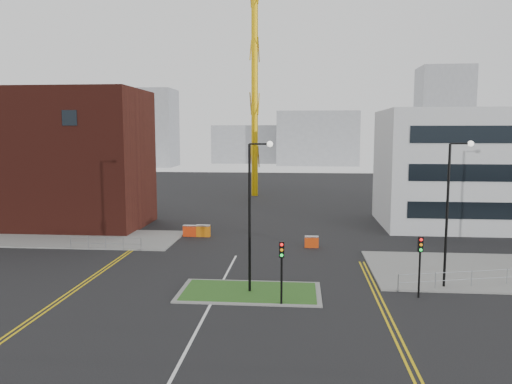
% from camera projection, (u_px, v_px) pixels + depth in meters
% --- Properties ---
extents(ground, '(200.00, 200.00, 0.00)m').
position_uv_depth(ground, '(188.00, 348.00, 22.50)').
color(ground, black).
rests_on(ground, ground).
extents(pavement_left, '(28.00, 8.00, 0.12)m').
position_uv_depth(pavement_left, '(28.00, 237.00, 46.02)').
color(pavement_left, slate).
rests_on(pavement_left, ground).
extents(island_kerb, '(8.60, 4.60, 0.08)m').
position_uv_depth(island_kerb, '(250.00, 292.00, 30.24)').
color(island_kerb, slate).
rests_on(island_kerb, ground).
extents(grass_island, '(8.00, 4.00, 0.12)m').
position_uv_depth(grass_island, '(250.00, 292.00, 30.23)').
color(grass_island, '#2A551C').
rests_on(grass_island, ground).
extents(brick_building, '(24.20, 10.07, 14.24)m').
position_uv_depth(brick_building, '(29.00, 160.00, 51.41)').
color(brick_building, '#471811').
rests_on(brick_building, ground).
extents(office_block, '(25.00, 12.20, 12.00)m').
position_uv_depth(office_block, '(506.00, 169.00, 51.14)').
color(office_block, silver).
rests_on(office_block, ground).
extents(tower_crane, '(52.20, 11.17, 41.89)m').
position_uv_depth(tower_crane, '(291.00, 0.00, 72.16)').
color(tower_crane, '#E5AF0D').
rests_on(tower_crane, ground).
extents(streetlamp_island, '(1.46, 0.36, 9.18)m').
position_uv_depth(streetlamp_island, '(253.00, 205.00, 29.58)').
color(streetlamp_island, black).
rests_on(streetlamp_island, ground).
extents(streetlamp_right_near, '(1.46, 0.36, 9.18)m').
position_uv_depth(streetlamp_right_near, '(451.00, 202.00, 30.51)').
color(streetlamp_right_near, black).
rests_on(streetlamp_right_near, ground).
extents(traffic_light_island, '(0.28, 0.33, 3.65)m').
position_uv_depth(traffic_light_island, '(282.00, 261.00, 27.76)').
color(traffic_light_island, black).
rests_on(traffic_light_island, ground).
extents(traffic_light_right, '(0.28, 0.33, 3.65)m').
position_uv_depth(traffic_light_right, '(420.00, 255.00, 29.04)').
color(traffic_light_right, black).
rests_on(traffic_light_right, ground).
extents(railing_left, '(6.05, 0.05, 1.10)m').
position_uv_depth(railing_left, '(106.00, 241.00, 41.19)').
color(railing_left, gray).
rests_on(railing_left, ground).
extents(centre_line, '(0.15, 30.00, 0.01)m').
position_uv_depth(centre_line, '(197.00, 330.00, 24.48)').
color(centre_line, silver).
rests_on(centre_line, ground).
extents(yellow_left_a, '(0.12, 24.00, 0.01)m').
position_uv_depth(yellow_left_a, '(89.00, 278.00, 33.19)').
color(yellow_left_a, gold).
rests_on(yellow_left_a, ground).
extents(yellow_left_b, '(0.12, 24.00, 0.01)m').
position_uv_depth(yellow_left_b, '(93.00, 279.00, 33.16)').
color(yellow_left_b, gold).
rests_on(yellow_left_b, ground).
extents(yellow_right_a, '(0.12, 20.00, 0.01)m').
position_uv_depth(yellow_right_a, '(381.00, 308.00, 27.60)').
color(yellow_right_a, gold).
rests_on(yellow_right_a, ground).
extents(yellow_right_b, '(0.12, 20.00, 0.01)m').
position_uv_depth(yellow_right_b, '(386.00, 308.00, 27.58)').
color(yellow_right_b, gold).
rests_on(yellow_right_b, ground).
extents(skyline_a, '(18.00, 12.00, 22.00)m').
position_uv_depth(skyline_a, '(144.00, 128.00, 143.41)').
color(skyline_a, gray).
rests_on(skyline_a, ground).
extents(skyline_b, '(24.00, 12.00, 16.00)m').
position_uv_depth(skyline_b, '(317.00, 138.00, 149.26)').
color(skyline_b, gray).
rests_on(skyline_b, ground).
extents(skyline_c, '(14.00, 12.00, 28.00)m').
position_uv_depth(skyline_c, '(443.00, 117.00, 140.53)').
color(skyline_c, gray).
rests_on(skyline_c, ground).
extents(skyline_d, '(30.00, 12.00, 12.00)m').
position_uv_depth(skyline_d, '(260.00, 144.00, 160.97)').
color(skyline_d, gray).
rests_on(skyline_d, ground).
extents(barrier_left, '(1.27, 0.43, 1.06)m').
position_uv_depth(barrier_left, '(190.00, 230.00, 46.64)').
color(barrier_left, red).
rests_on(barrier_left, ground).
extents(barrier_mid, '(1.33, 0.48, 1.11)m').
position_uv_depth(barrier_mid, '(203.00, 230.00, 46.52)').
color(barrier_mid, '#C7630B').
rests_on(barrier_mid, ground).
extents(barrier_right, '(1.18, 0.41, 0.98)m').
position_uv_depth(barrier_right, '(312.00, 241.00, 42.12)').
color(barrier_right, red).
rests_on(barrier_right, ground).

